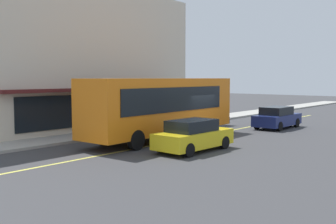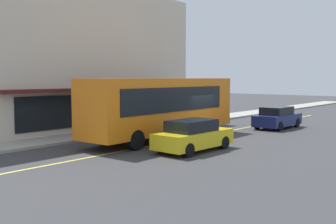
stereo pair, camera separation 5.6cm
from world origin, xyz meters
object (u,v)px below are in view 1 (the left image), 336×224
(car_yellow, at_px, (193,136))
(pedestrian_by_curb, at_px, (108,118))
(bus, at_px, (163,105))
(car_navy, at_px, (277,118))
(traffic_light, at_px, (79,95))
(pedestrian_near_storefront, at_px, (174,108))

(car_yellow, height_order, pedestrian_by_curb, pedestrian_by_curb)
(car_yellow, bearing_deg, bus, 62.12)
(pedestrian_by_curb, bearing_deg, car_navy, -31.27)
(traffic_light, distance_m, car_navy, 13.84)
(bus, height_order, car_yellow, bus)
(pedestrian_by_curb, bearing_deg, pedestrian_near_storefront, 8.98)
(car_yellow, bearing_deg, car_navy, 3.87)
(car_yellow, xyz_separation_m, pedestrian_by_curb, (0.65, 6.93, 0.33))
(car_yellow, relative_size, car_navy, 1.01)
(car_navy, relative_size, pedestrian_near_storefront, 2.49)
(bus, xyz_separation_m, car_yellow, (-1.86, -3.52, -1.24))
(traffic_light, distance_m, car_yellow, 7.46)
(pedestrian_near_storefront, bearing_deg, bus, -145.08)
(bus, distance_m, car_yellow, 4.17)
(car_yellow, height_order, pedestrian_near_storefront, pedestrian_near_storefront)
(traffic_light, relative_size, pedestrian_near_storefront, 1.85)
(traffic_light, xyz_separation_m, pedestrian_by_curb, (1.94, -0.19, -1.46))
(car_navy, bearing_deg, pedestrian_near_storefront, 107.32)
(traffic_light, bearing_deg, pedestrian_near_storefront, 6.12)
(car_yellow, distance_m, car_navy, 10.88)
(car_yellow, xyz_separation_m, car_navy, (10.85, 0.73, 0.00))
(pedestrian_by_curb, bearing_deg, bus, -70.41)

